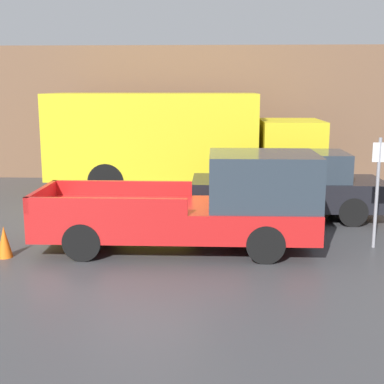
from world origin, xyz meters
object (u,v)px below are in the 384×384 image
car (289,185)px  parking_sign (377,186)px  delivery_truck (176,139)px  traffic_cone (4,242)px  pickup_truck (206,205)px

car → parking_sign: bearing=-60.1°
delivery_truck → traffic_cone: bearing=-113.5°
car → traffic_cone: (-6.09, -3.54, -0.54)m
pickup_truck → delivery_truck: delivery_truck is taller
delivery_truck → parking_sign: (4.61, -5.80, -0.42)m
parking_sign → traffic_cone: 7.69m
pickup_truck → delivery_truck: 6.17m
pickup_truck → delivery_truck: size_ratio=0.68×
pickup_truck → car: bearing=53.1°
car → parking_sign: (1.47, -2.56, 0.45)m
traffic_cone → car: bearing=30.2°
car → parking_sign: 2.99m
car → parking_sign: size_ratio=2.08×
delivery_truck → traffic_cone: delivery_truck is taller
pickup_truck → car: 3.49m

